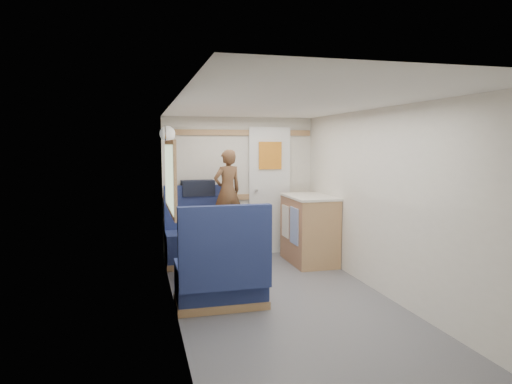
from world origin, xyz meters
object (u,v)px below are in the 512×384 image
object	(u,v)px
wine_glass	(201,211)
tumbler_left	(200,222)
galley_counter	(309,229)
dinette_table	(208,235)
dome_light	(167,134)
tray	(218,224)
person	(227,191)
salt_grinder	(209,216)
orange_fruit	(222,217)
bench_near	(222,278)
bench_far	(199,242)
cheese_block	(221,220)
bread_loaf	(222,212)
duffel_bag	(198,188)
pepper_grinder	(203,218)
beer_glass	(221,215)

from	to	relation	value
wine_glass	tumbler_left	size ratio (longest dim) A/B	1.46
galley_counter	dinette_table	bearing A→B (deg)	-159.46
dome_light	tray	world-z (taller)	dome_light
person	salt_grinder	distance (m)	0.72
dome_light	tumbler_left	world-z (taller)	dome_light
person	orange_fruit	world-z (taller)	person
bench_near	tumbler_left	world-z (taller)	bench_near
person	wine_glass	distance (m)	0.84
bench_far	tray	world-z (taller)	bench_far
bench_near	cheese_block	world-z (taller)	bench_near
tray	orange_fruit	world-z (taller)	orange_fruit
cheese_block	bread_loaf	bearing A→B (deg)	78.29
person	wine_glass	world-z (taller)	person
tumbler_left	bread_loaf	size ratio (longest dim) A/B	0.50
dome_light	cheese_block	xyz separation A→B (m)	(0.52, -0.96, -1.00)
duffel_bag	salt_grinder	bearing A→B (deg)	-93.03
pepper_grinder	bread_loaf	xyz separation A→B (m)	(0.29, 0.37, -0.00)
bench_far	person	bearing A→B (deg)	-20.56
dinette_table	duffel_bag	world-z (taller)	duffel_bag
tumbler_left	bench_near	bearing A→B (deg)	-75.64
bench_far	cheese_block	size ratio (longest dim) A/B	11.37
galley_counter	wine_glass	distance (m)	1.67
salt_grinder	bread_loaf	size ratio (longest dim) A/B	0.35
duffel_bag	cheese_block	size ratio (longest dim) A/B	4.87
cheese_block	salt_grinder	world-z (taller)	salt_grinder
dinette_table	bench_near	bearing A→B (deg)	-90.00
tumbler_left	beer_glass	distance (m)	0.56
bench_far	bench_near	world-z (taller)	same
beer_glass	salt_grinder	distance (m)	0.14
pepper_grinder	salt_grinder	size ratio (longest dim) A/B	1.22
dome_light	pepper_grinder	world-z (taller)	dome_light
dome_light	beer_glass	size ratio (longest dim) A/B	2.01
dome_light	duffel_bag	distance (m)	0.89
duffel_bag	orange_fruit	world-z (taller)	duffel_bag
cheese_block	person	bearing A→B (deg)	73.74
bench_far	salt_grinder	size ratio (longest dim) A/B	12.91
dinette_table	orange_fruit	world-z (taller)	orange_fruit
pepper_grinder	tumbler_left	bearing A→B (deg)	-104.65
bench_near	person	distance (m)	1.77
bench_far	tray	bearing A→B (deg)	-86.42
dome_light	orange_fruit	size ratio (longest dim) A/B	2.81
person	wine_glass	size ratio (longest dim) A/B	6.52
orange_fruit	pepper_grinder	xyz separation A→B (m)	(-0.23, -0.01, -0.00)
cheese_block	bench_far	bearing A→B (deg)	97.65
tray	wine_glass	xyz separation A→B (m)	(-0.14, 0.28, 0.11)
dinette_table	bench_far	bearing A→B (deg)	90.00
tray	salt_grinder	world-z (taller)	salt_grinder
galley_counter	pepper_grinder	world-z (taller)	galley_counter
bench_far	cheese_block	bearing A→B (deg)	-82.35
bench_near	bread_loaf	distance (m)	1.32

